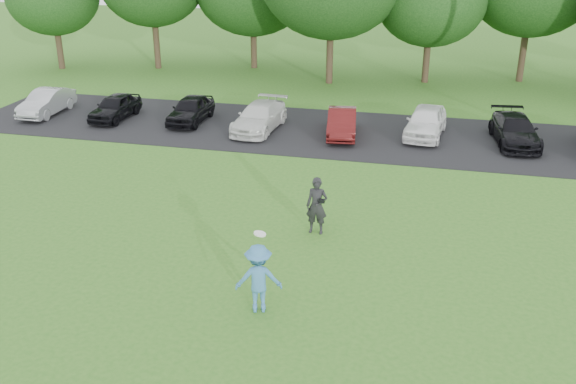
% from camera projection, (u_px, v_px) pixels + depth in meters
% --- Properties ---
extents(ground, '(100.00, 100.00, 0.00)m').
position_uv_depth(ground, '(253.00, 302.00, 14.75)').
color(ground, '#306B1E').
rests_on(ground, ground).
extents(parking_lot, '(32.00, 6.50, 0.03)m').
position_uv_depth(parking_lot, '(341.00, 133.00, 26.38)').
color(parking_lot, black).
rests_on(parking_lot, ground).
extents(frisbee_player, '(1.17, 0.86, 2.01)m').
position_uv_depth(frisbee_player, '(259.00, 278.00, 14.13)').
color(frisbee_player, teal).
rests_on(frisbee_player, ground).
extents(camera_bystander, '(0.61, 0.43, 1.63)m').
position_uv_depth(camera_bystander, '(317.00, 206.00, 17.71)').
color(camera_bystander, black).
rests_on(camera_bystander, ground).
extents(parked_cars, '(28.45, 4.54, 1.21)m').
position_uv_depth(parked_cars, '(392.00, 123.00, 25.63)').
color(parked_cars, '#A4A7AB').
rests_on(parked_cars, parking_lot).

